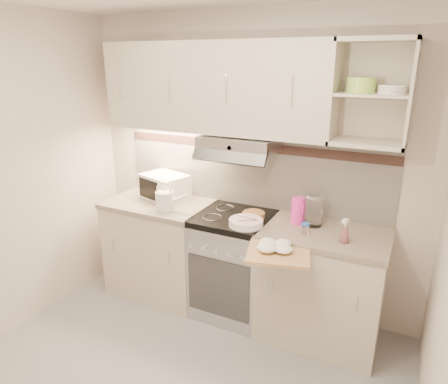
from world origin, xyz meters
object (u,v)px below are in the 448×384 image
object	(u,v)px
microwave	(165,187)
watering_can	(166,200)
glass_jar	(314,210)
electric_range	(234,264)
pink_pitcher	(298,210)
spray_bottle	(345,232)
plate_stack	(246,222)
cutting_board	(278,253)

from	to	relation	value
microwave	watering_can	xyz separation A→B (m)	(0.17, -0.24, -0.02)
watering_can	glass_jar	world-z (taller)	glass_jar
electric_range	pink_pitcher	world-z (taller)	pink_pitcher
glass_jar	spray_bottle	size ratio (longest dim) A/B	1.33
plate_stack	pink_pitcher	xyz separation A→B (m)	(0.34, 0.22, 0.08)
plate_stack	spray_bottle	bearing A→B (deg)	2.60
electric_range	watering_can	bearing A→B (deg)	-166.02
spray_bottle	plate_stack	bearing A→B (deg)	-159.65
spray_bottle	cutting_board	size ratio (longest dim) A/B	0.45
cutting_board	microwave	bearing A→B (deg)	142.54
plate_stack	glass_jar	world-z (taller)	glass_jar
microwave	spray_bottle	size ratio (longest dim) A/B	2.48
electric_range	plate_stack	world-z (taller)	plate_stack
electric_range	spray_bottle	size ratio (longest dim) A/B	4.76
watering_can	plate_stack	xyz separation A→B (m)	(0.74, -0.01, -0.06)
pink_pitcher	cutting_board	size ratio (longest dim) A/B	0.50
plate_stack	cutting_board	bearing A→B (deg)	-37.14
pink_pitcher	watering_can	bearing A→B (deg)	-146.83
pink_pitcher	cutting_board	world-z (taller)	pink_pitcher
watering_can	glass_jar	bearing A→B (deg)	-5.03
microwave	cutting_board	distance (m)	1.38
electric_range	cutting_board	size ratio (longest dim) A/B	2.16
pink_pitcher	glass_jar	size ratio (longest dim) A/B	0.83
watering_can	glass_jar	size ratio (longest dim) A/B	1.15
electric_range	spray_bottle	xyz separation A→B (m)	(0.90, -0.12, 0.52)
plate_stack	cutting_board	world-z (taller)	plate_stack
watering_can	glass_jar	xyz separation A→B (m)	(1.20, 0.22, 0.04)
glass_jar	cutting_board	xyz separation A→B (m)	(-0.10, -0.50, -0.16)
spray_bottle	cutting_board	bearing A→B (deg)	-123.02
microwave	spray_bottle	distance (m)	1.66
watering_can	spray_bottle	world-z (taller)	watering_can
electric_range	glass_jar	world-z (taller)	glass_jar
electric_range	glass_jar	xyz separation A→B (m)	(0.63, 0.08, 0.58)
watering_can	pink_pitcher	distance (m)	1.10
electric_range	plate_stack	bearing A→B (deg)	-41.66
pink_pitcher	glass_jar	bearing A→B (deg)	23.95
watering_can	cutting_board	size ratio (longest dim) A/B	0.69
watering_can	plate_stack	size ratio (longest dim) A/B	1.09
watering_can	cutting_board	bearing A→B (deg)	-29.62
spray_bottle	watering_can	bearing A→B (deg)	-161.30
plate_stack	spray_bottle	distance (m)	0.73
pink_pitcher	glass_jar	world-z (taller)	glass_jar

